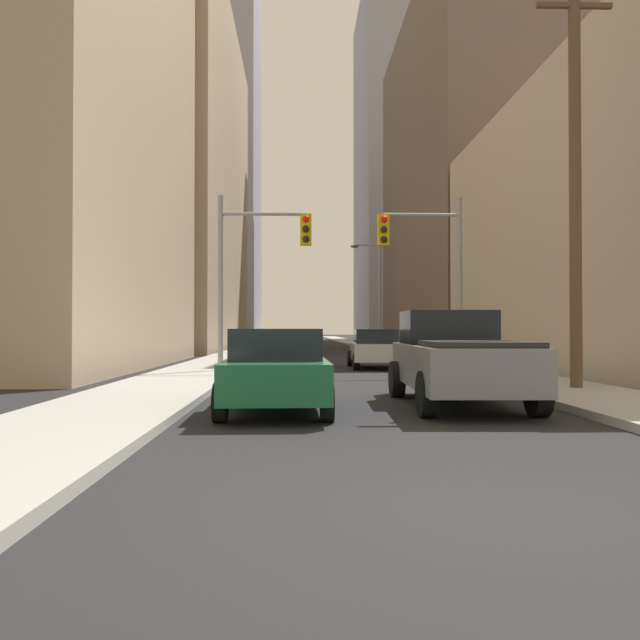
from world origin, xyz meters
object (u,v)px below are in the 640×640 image
at_px(sedan_green, 276,370).
at_px(sedan_maroon, 288,348).
at_px(traffic_signal_near_right, 425,256).
at_px(sedan_black, 295,341).
at_px(traffic_signal_near_left, 260,255).
at_px(sedan_silver, 375,348).
at_px(pickup_truck_grey, 457,358).

bearing_deg(sedan_green, sedan_maroon, 90.09).
xyz_separation_m(sedan_green, traffic_signal_near_right, (4.69, 10.15, 3.23)).
xyz_separation_m(sedan_black, traffic_signal_near_left, (-1.11, -21.73, 3.24)).
relative_size(sedan_silver, sedan_black, 1.01).
bearing_deg(traffic_signal_near_left, sedan_green, -84.97).
bearing_deg(traffic_signal_near_right, pickup_truck_grey, -97.06).
bearing_deg(sedan_black, traffic_signal_near_right, -78.39).
xyz_separation_m(sedan_green, sedan_black, (0.22, 31.88, 0.00)).
distance_m(sedan_silver, sedan_black, 18.47).
xyz_separation_m(sedan_green, sedan_maroon, (-0.02, 14.32, 0.00)).
bearing_deg(sedan_silver, pickup_truck_grey, -89.32).
xyz_separation_m(sedan_silver, traffic_signal_near_left, (-4.30, -3.53, 3.24)).
relative_size(sedan_black, traffic_signal_near_right, 0.70).
bearing_deg(sedan_black, sedan_maroon, -90.79).
bearing_deg(pickup_truck_grey, sedan_maroon, 105.09).
bearing_deg(traffic_signal_near_left, sedan_silver, 39.40).
relative_size(traffic_signal_near_left, traffic_signal_near_right, 1.00).
xyz_separation_m(pickup_truck_grey, traffic_signal_near_left, (-4.45, 9.10, 3.08)).
distance_m(sedan_silver, traffic_signal_near_right, 4.95).
distance_m(pickup_truck_grey, sedan_silver, 12.64).
bearing_deg(sedan_maroon, pickup_truck_grey, -74.91).
height_order(pickup_truck_grey, sedan_maroon, pickup_truck_grey).
bearing_deg(pickup_truck_grey, traffic_signal_near_left, 116.05).
bearing_deg(traffic_signal_near_left, sedan_maroon, 78.21).
distance_m(sedan_black, traffic_signal_near_right, 22.42).
bearing_deg(pickup_truck_grey, sedan_silver, 90.68).
distance_m(sedan_green, traffic_signal_near_right, 11.63).
distance_m(sedan_maroon, sedan_silver, 3.49).
height_order(sedan_green, sedan_silver, same).
bearing_deg(sedan_maroon, sedan_silver, -10.59).
bearing_deg(traffic_signal_near_right, sedan_maroon, 138.44).
distance_m(sedan_green, sedan_maroon, 14.32).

